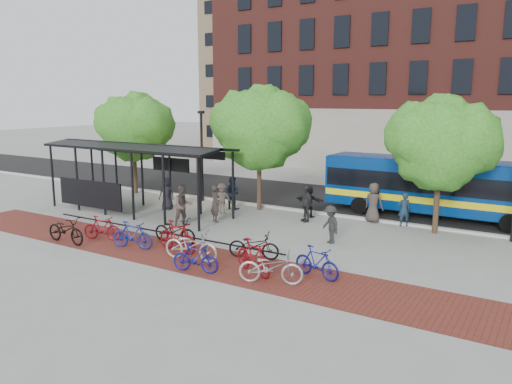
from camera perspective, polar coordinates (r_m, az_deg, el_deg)
The scene contains 33 objects.
ground at distance 22.26m, azimuth 2.56°, elevation -4.48°, with size 160.00×160.00×0.00m, color #9E9E99.
asphalt_street at distance 29.33m, azimuth 10.19°, elevation -0.94°, with size 160.00×8.00×0.01m, color black.
curb at distance 25.71m, azimuth 6.91°, elevation -2.34°, with size 160.00×0.25×0.12m, color #B7B7B2.
brick_strip at distance 19.45m, azimuth -9.95°, elevation -6.87°, with size 24.00×3.00×0.01m, color maroon.
bike_rack_rail at distance 20.92m, azimuth -10.99°, elevation -5.65°, with size 12.00×0.05×0.95m, color black.
building_tower at distance 65.12m, azimuth 7.79°, elevation 18.65°, with size 22.00×22.00×30.00m, color #7A664C.
bus_shelter at distance 26.22m, azimuth -13.68°, elevation 4.20°, with size 10.60×3.07×3.60m.
tree_a at distance 31.49m, azimuth -13.69°, elevation 7.49°, with size 4.90×4.00×6.18m.
tree_b at distance 25.88m, azimuth 0.62°, elevation 7.66°, with size 5.15×4.20×6.47m.
tree_c at distance 22.63m, azimuth 20.61°, elevation 5.54°, with size 4.66×3.80×5.92m.
lamp_post_left at distance 28.54m, azimuth -6.21°, elevation 4.43°, with size 0.35×0.20×5.12m.
bus at distance 25.87m, azimuth 19.93°, elevation 0.81°, with size 10.80×2.68×2.91m.
bike_0 at distance 21.72m, azimuth -20.91°, elevation -4.06°, with size 0.74×2.11×1.11m, color black.
bike_1 at distance 21.70m, azimuth -17.17°, elevation -3.95°, with size 0.48×1.71×1.02m, color maroon.
bike_3 at distance 20.18m, azimuth -13.94°, elevation -4.80°, with size 0.51×1.79×1.08m, color navy.
bike_4 at distance 20.57m, azimuth -9.24°, elevation -4.35°, with size 0.70×2.01×1.06m, color black.
bike_5 at distance 19.36m, azimuth -8.99°, elevation -5.06°, with size 0.57×2.01×1.21m, color maroon.
bike_6 at distance 18.33m, azimuth -7.44°, elevation -6.04°, with size 0.75×2.15×1.13m, color #B9B9BC.
bike_7 at distance 17.09m, azimuth -6.92°, elevation -7.50°, with size 0.47×1.67×1.01m, color navy.
bike_8 at distance 18.37m, azimuth -0.25°, elevation -6.12°, with size 0.67×1.91×1.01m, color black.
bike_9 at distance 16.81m, azimuth -0.29°, elevation -7.43°, with size 0.55×1.95×1.17m, color maroon.
bike_10 at distance 15.98m, azimuth 1.70°, elevation -8.56°, with size 0.72×2.07×1.09m, color #A6A6A8.
bike_11 at distance 16.58m, azimuth 6.97°, elevation -7.98°, with size 0.50×1.76×1.06m, color navy.
pedestrian_0 at distance 26.80m, azimuth -10.16°, elevation -0.17°, with size 0.84×0.54×1.71m, color black.
pedestrian_1 at distance 23.75m, azimuth -4.68°, elevation -1.30°, with size 0.66×0.43×1.81m, color #37302C.
pedestrian_2 at distance 26.52m, azimuth -2.75°, elevation -0.08°, with size 0.85×0.66×1.75m, color #1A253E.
pedestrian_3 at distance 25.49m, azimuth -3.91°, elevation -0.73°, with size 1.02×0.58×1.57m, color brown.
pedestrian_4 at distance 23.86m, azimuth 5.72°, elevation -1.31°, with size 1.03×0.43×1.76m, color #292929.
pedestrian_5 at distance 24.81m, azimuth 6.04°, elevation -1.07°, with size 1.47×0.47×1.59m, color black.
pedestrian_6 at distance 24.26m, azimuth 13.29°, elevation -1.19°, with size 0.93×0.60×1.90m, color #3E3531.
pedestrian_7 at distance 23.89m, azimuth 16.57°, elevation -1.95°, with size 0.57×0.37×1.56m, color #1B2D40.
pedestrian_8 at distance 23.14m, azimuth -8.32°, elevation -1.56°, with size 0.93×0.72×1.91m, color #4E3F3A.
pedestrian_9 at distance 20.45m, azimuth 8.53°, elevation -3.69°, with size 1.01×0.58×1.56m, color #252525.
Camera 1 is at (10.42, -18.80, 5.79)m, focal length 35.00 mm.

